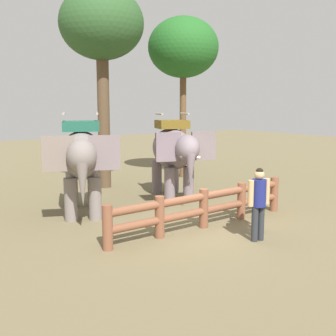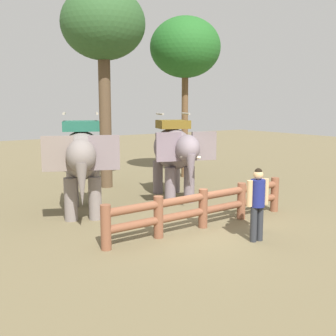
{
  "view_description": "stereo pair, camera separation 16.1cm",
  "coord_description": "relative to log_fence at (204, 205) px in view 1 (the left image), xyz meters",
  "views": [
    {
      "loc": [
        -7.01,
        -8.47,
        3.32
      ],
      "look_at": [
        0.0,
        1.67,
        1.4
      ],
      "focal_mm": 45.03,
      "sensor_mm": 36.0,
      "label": 1
    },
    {
      "loc": [
        -6.88,
        -8.56,
        3.32
      ],
      "look_at": [
        0.0,
        1.67,
        1.4
      ],
      "focal_mm": 45.03,
      "sensor_mm": 36.0,
      "label": 2
    }
  ],
  "objects": [
    {
      "name": "elephant_near_left",
      "position": [
        -2.13,
        3.04,
        1.11
      ],
      "size": [
        2.66,
        3.61,
        3.04
      ],
      "color": "gray",
      "rests_on": "ground"
    },
    {
      "name": "ground_plane",
      "position": [
        -0.0,
        0.01,
        -0.6
      ],
      "size": [
        60.0,
        60.0,
        0.0
      ],
      "primitive_type": "plane",
      "color": "brown"
    },
    {
      "name": "log_fence",
      "position": [
        0.0,
        0.0,
        0.0
      ],
      "size": [
        6.06,
        0.5,
        1.05
      ],
      "color": "brown",
      "rests_on": "ground"
    },
    {
      "name": "tree_back_center",
      "position": [
        0.27,
        6.45,
        5.51
      ],
      "size": [
        3.18,
        3.18,
        7.61
      ],
      "color": "brown",
      "rests_on": "ground"
    },
    {
      "name": "tree_far_left",
      "position": [
        4.21,
        6.6,
        5.03
      ],
      "size": [
        3.06,
        3.06,
        6.98
      ],
      "color": "brown",
      "rests_on": "ground"
    },
    {
      "name": "tourist_man_in_blue",
      "position": [
        0.37,
        -1.6,
        0.43
      ],
      "size": [
        0.63,
        0.38,
        1.79
      ],
      "color": "#2C2E34",
      "rests_on": "ground"
    },
    {
      "name": "elephant_center",
      "position": [
        1.33,
        3.24,
        1.07
      ],
      "size": [
        2.41,
        3.55,
        2.97
      ],
      "color": "slate",
      "rests_on": "ground"
    },
    {
      "name": "tourist_woman_in_black",
      "position": [
        0.87,
        -1.11,
        0.35
      ],
      "size": [
        0.58,
        0.34,
        1.64
      ],
      "color": "navy",
      "rests_on": "ground"
    }
  ]
}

